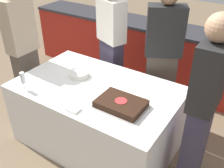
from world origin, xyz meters
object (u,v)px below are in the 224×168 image
(wine_glass, at_px, (23,79))
(person_seated_right, at_px, (202,110))
(cake, at_px, (121,104))
(person_cutting_cake, at_px, (162,59))
(plate_stack, at_px, (79,74))
(person_standing_back, at_px, (111,45))
(person_seated_left, at_px, (23,50))

(wine_glass, bearing_deg, person_seated_right, 14.79)
(cake, bearing_deg, person_cutting_cake, 90.00)
(plate_stack, height_order, wine_glass, wine_glass)
(wine_glass, height_order, person_standing_back, person_standing_back)
(person_cutting_cake, height_order, person_seated_left, person_seated_left)
(person_seated_left, bearing_deg, person_standing_back, -45.75)
(cake, height_order, wine_glass, wine_glass)
(cake, bearing_deg, person_standing_back, 127.72)
(person_cutting_cake, bearing_deg, person_seated_left, -0.57)
(person_seated_left, distance_m, person_standing_back, 1.06)
(person_seated_right, bearing_deg, cake, -77.49)
(person_cutting_cake, bearing_deg, wine_glass, 23.04)
(wine_glass, height_order, person_cutting_cake, person_cutting_cake)
(person_cutting_cake, distance_m, person_standing_back, 0.69)
(person_cutting_cake, xyz_separation_m, person_seated_right, (0.67, -0.74, 0.03))
(cake, xyz_separation_m, person_seated_right, (0.67, 0.15, 0.11))
(wine_glass, distance_m, person_cutting_cake, 1.51)
(person_cutting_cake, bearing_deg, plate_stack, 17.12)
(plate_stack, bearing_deg, person_standing_back, 91.53)
(wine_glass, relative_size, person_seated_left, 0.11)
(plate_stack, bearing_deg, person_cutting_cake, 44.77)
(person_seated_right, bearing_deg, plate_stack, -93.22)
(person_cutting_cake, height_order, person_seated_right, person_seated_right)
(plate_stack, bearing_deg, person_seated_left, -174.45)
(person_cutting_cake, xyz_separation_m, person_seated_left, (-1.45, -0.74, 0.04))
(cake, distance_m, person_standing_back, 1.13)
(wine_glass, distance_m, person_seated_right, 1.69)
(person_seated_right, bearing_deg, wine_glass, -75.21)
(person_seated_left, bearing_deg, person_seated_right, -90.00)
(person_cutting_cake, bearing_deg, person_standing_back, -27.66)
(wine_glass, bearing_deg, person_seated_left, 138.69)
(person_cutting_cake, relative_size, person_seated_right, 0.98)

